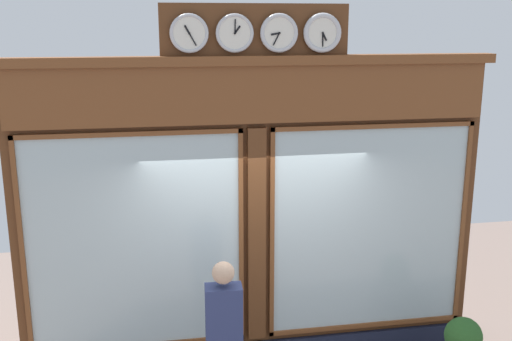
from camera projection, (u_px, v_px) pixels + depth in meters
name	position (u px, v px, depth m)	size (l,w,h in m)	color
shop_facade	(254.00, 212.00, 6.77)	(5.34, 0.42, 4.10)	#5B3319
pedestrian	(224.00, 334.00, 5.89)	(0.37, 0.24, 1.69)	#191E38
planter_shrub	(463.00, 336.00, 6.40)	(0.40, 0.40, 0.40)	#285623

